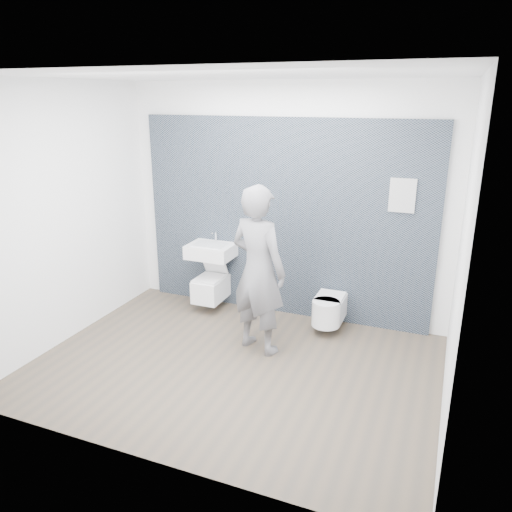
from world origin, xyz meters
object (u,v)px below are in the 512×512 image
at_px(washbasin, 211,251).
at_px(toilet_rounded, 328,310).
at_px(toilet_square, 211,287).
at_px(visitor, 258,270).

bearing_deg(washbasin, toilet_rounded, -2.60).
relative_size(washbasin, toilet_square, 0.90).
distance_m(washbasin, visitor, 1.24).
distance_m(washbasin, toilet_rounded, 1.63).
bearing_deg(toilet_square, visitor, -38.45).
relative_size(toilet_square, visitor, 0.35).
xyz_separation_m(washbasin, toilet_square, (0.00, -0.03, -0.48)).
distance_m(toilet_rounded, visitor, 1.13).
height_order(toilet_square, toilet_rounded, toilet_square).
xyz_separation_m(toilet_rounded, visitor, (-0.59, -0.71, 0.64)).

